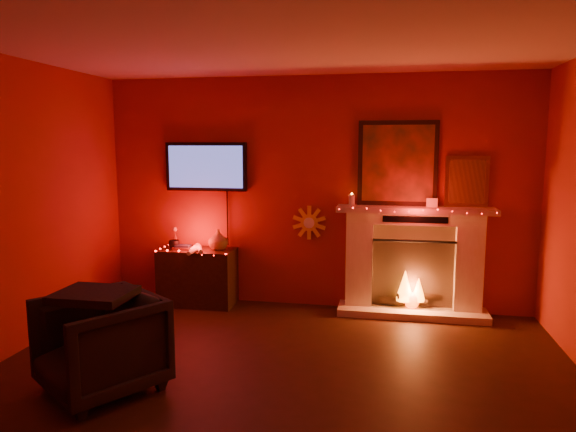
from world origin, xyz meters
name	(u,v)px	position (x,y,z in m)	size (l,w,h in m)	color
room	(265,226)	(0.00, 0.00, 1.35)	(5.00, 5.00, 5.00)	black
fireplace	(412,251)	(1.14, 2.39, 0.72)	(1.72, 0.40, 2.18)	beige
tv	(206,167)	(-1.30, 2.45, 1.65)	(1.00, 0.07, 1.24)	black
sunburst_clock	(309,223)	(-0.05, 2.48, 1.00)	(0.40, 0.03, 0.40)	yellow
console_table	(198,274)	(-1.36, 2.26, 0.37)	(0.89, 0.58, 0.92)	black
armchair	(100,344)	(-1.33, 0.03, 0.38)	(0.81, 0.83, 0.76)	black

